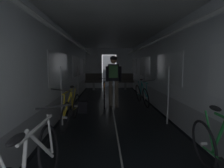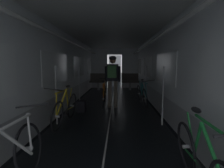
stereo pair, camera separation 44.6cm
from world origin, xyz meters
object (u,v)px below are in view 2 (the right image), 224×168
Objects in this scene: bicycle_yellow at (65,108)px; backpack_on_floor at (81,106)px; bicycle_teal at (142,94)px; person_cyclist_aisle at (113,76)px; bicycle_green at (202,163)px; bench_seat_far_right at (130,80)px; bicycle_white at (4,167)px; bicycle_orange_in_aisle at (104,95)px; bench_seat_far_left at (98,80)px.

bicycle_yellow reaches higher than backpack_on_floor.
backpack_on_floor is at bearing 81.44° from bicycle_yellow.
person_cyclist_aisle is (-1.05, -0.43, 0.69)m from bicycle_teal.
bicycle_green is 0.98× the size of person_cyclist_aisle.
bicycle_teal is 2.25m from backpack_on_floor.
backpack_on_floor is (0.17, 1.10, -0.21)m from bicycle_yellow.
bench_seat_far_right is 0.58× the size of bicycle_white.
bicycle_white is at bearing -176.33° from bicycle_green.
bicycle_teal is at bearing 7.04° from bicycle_orange_in_aisle.
bicycle_orange_in_aisle is (0.79, 1.98, 0.00)m from bicycle_yellow.
bicycle_green is 4.28m from person_cyclist_aisle.
bicycle_white is 3.61m from backpack_on_floor.
person_cyclist_aisle is at bearing -157.55° from bicycle_teal.
bench_seat_far_right is 0.58× the size of bicycle_yellow.
bicycle_yellow is at bearing -91.57° from bench_seat_far_left.
backpack_on_floor is (0.00, -4.85, -0.40)m from bench_seat_far_left.
bench_seat_far_left reaches higher than bicycle_orange_in_aisle.
bicycle_white is 4.53m from bicycle_orange_in_aisle.
bicycle_yellow is 0.98× the size of person_cyclist_aisle.
bicycle_orange_in_aisle is at bearing 81.13° from bicycle_white.
bench_seat_far_left is 4.02m from bicycle_orange_in_aisle.
bicycle_teal reaches higher than bicycle_yellow.
bench_seat_far_left is at bearing 117.60° from bicycle_teal.
bicycle_green is at bearing -76.28° from bench_seat_far_left.
bicycle_green is 4.02m from backpack_on_floor.
bicycle_teal is at bearing 22.45° from person_cyclist_aisle.
bicycle_orange_in_aisle is (0.70, 4.48, 0.00)m from bicycle_white.
person_cyclist_aisle is 1.02× the size of bicycle_orange_in_aisle.
person_cyclist_aisle reaches higher than bench_seat_far_left.
bicycle_teal is 0.98× the size of person_cyclist_aisle.
bench_seat_far_left is 4.86m from backpack_on_floor.
person_cyclist_aisle reaches higher than bicycle_white.
bicycle_teal is at bearing -62.40° from bench_seat_far_left.
bicycle_white is (-0.07, -8.45, -0.19)m from bench_seat_far_left.
bicycle_yellow is at bearing 132.78° from bicycle_green.
bicycle_green is (0.23, -8.31, -0.19)m from bench_seat_far_right.
person_cyclist_aisle is at bearing 104.97° from bicycle_green.
person_cyclist_aisle is (1.10, 1.71, 0.69)m from bicycle_yellow.
bicycle_teal is (-0.04, 4.51, -0.00)m from bicycle_green.
bicycle_yellow is 1.00× the size of bicycle_orange_in_aisle.
bicycle_white is at bearing -91.20° from backpack_on_floor.
bench_seat_far_left is 2.89× the size of backpack_on_floor.
bicycle_white is 2.11m from bicycle_green.
bicycle_green is (2.19, -2.37, -0.00)m from bicycle_yellow.
bench_seat_far_left is 1.80m from bench_seat_far_right.
bicycle_white is 2.50m from bicycle_yellow.
backpack_on_floor is at bearing -152.21° from bicycle_teal.
bicycle_green is 1.00× the size of bicycle_orange_in_aisle.
bicycle_orange_in_aisle is at bearing 107.90° from bicycle_green.
bicycle_orange_in_aisle is at bearing 139.68° from person_cyclist_aisle.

